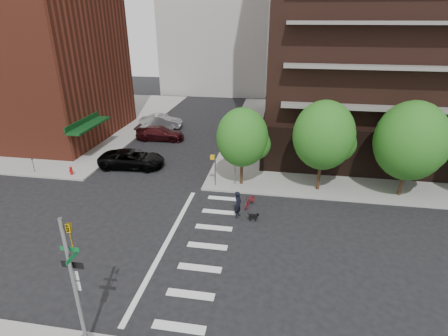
{
  "coord_description": "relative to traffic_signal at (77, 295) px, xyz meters",
  "views": [
    {
      "loc": [
        6.82,
        -16.78,
        12.56
      ],
      "look_at": [
        3.0,
        6.0,
        2.5
      ],
      "focal_mm": 28.0,
      "sensor_mm": 36.0,
      "label": 1
    }
  ],
  "objects": [
    {
      "name": "pedestrian_signal",
      "position": [
        2.79,
        15.42,
        -0.84
      ],
      "size": [
        2.18,
        0.67,
        2.6
      ],
      "color": "slate",
      "rests_on": "sidewalk_ne"
    },
    {
      "name": "parked_car_black",
      "position": [
        -5.67,
        17.99,
        -1.9
      ],
      "size": [
        3.07,
        5.93,
        1.6
      ],
      "primitive_type": "imported",
      "rotation": [
        0.0,
        0.0,
        1.65
      ],
      "color": "black",
      "rests_on": "ground"
    },
    {
      "name": "tree_a",
      "position": [
        4.47,
        15.99,
        1.35
      ],
      "size": [
        4.0,
        4.0,
        5.9
      ],
      "color": "#301E11",
      "rests_on": "sidewalk_ne"
    },
    {
      "name": "parked_car_maroon",
      "position": [
        -5.71,
        25.72,
        -1.93
      ],
      "size": [
        2.44,
        5.39,
        1.53
      ],
      "primitive_type": "imported",
      "rotation": [
        0.0,
        0.0,
        1.63
      ],
      "color": "#380F12",
      "rests_on": "ground"
    },
    {
      "name": "dog_walker",
      "position": [
        4.82,
        11.12,
        -1.75
      ],
      "size": [
        0.78,
        0.62,
        1.89
      ],
      "primitive_type": "imported",
      "rotation": [
        0.0,
        0.0,
        1.31
      ],
      "color": "black",
      "rests_on": "ground"
    },
    {
      "name": "crosswalk",
      "position": [
        2.68,
        7.49,
        -2.69
      ],
      "size": [
        3.85,
        13.0,
        0.01
      ],
      "color": "silver",
      "rests_on": "ground"
    },
    {
      "name": "midrise_nw",
      "position": [
        -21.53,
        25.49,
        7.45
      ],
      "size": [
        21.4,
        15.5,
        20.0
      ],
      "color": "maroon",
      "rests_on": "sidewalk_nw"
    },
    {
      "name": "sidewalk_nw",
      "position": [
        -24.03,
        30.99,
        -2.62
      ],
      "size": [
        31.0,
        33.0,
        0.15
      ],
      "primitive_type": "cube",
      "color": "gray",
      "rests_on": "ground"
    },
    {
      "name": "tree_c",
      "position": [
        16.47,
        15.99,
        1.75
      ],
      "size": [
        5.0,
        5.0,
        6.8
      ],
      "color": "#301E11",
      "rests_on": "sidewalk_ne"
    },
    {
      "name": "scooter",
      "position": [
        5.5,
        12.67,
        -2.25
      ],
      "size": [
        1.06,
        1.79,
        0.89
      ],
      "primitive_type": "imported",
      "rotation": [
        0.0,
        0.0,
        -0.3
      ],
      "color": "maroon",
      "rests_on": "ground"
    },
    {
      "name": "dog",
      "position": [
        5.93,
        10.75,
        -2.34
      ],
      "size": [
        0.68,
        0.21,
        0.57
      ],
      "rotation": [
        0.0,
        0.0,
        0.04
      ],
      "color": "black",
      "rests_on": "ground"
    },
    {
      "name": "fire_hydrant",
      "position": [
        -10.03,
        15.29,
        -2.15
      ],
      "size": [
        0.24,
        0.24,
        0.73
      ],
      "color": "#A50C0C",
      "rests_on": "sidewalk_nw"
    },
    {
      "name": "parking_meter",
      "position": [
        -13.53,
        15.29,
        -1.74
      ],
      "size": [
        0.1,
        0.08,
        1.32
      ],
      "color": "black",
      "rests_on": "sidewalk_nw"
    },
    {
      "name": "tree_b",
      "position": [
        10.47,
        15.99,
        1.85
      ],
      "size": [
        4.5,
        4.5,
        6.65
      ],
      "color": "#301E11",
      "rests_on": "sidewalk_ne"
    },
    {
      "name": "parked_car_silver",
      "position": [
        -7.08,
        30.09,
        -1.87
      ],
      "size": [
        2.13,
        5.16,
        1.66
      ],
      "primitive_type": "imported",
      "rotation": [
        0.0,
        0.0,
        1.65
      ],
      "color": "#A6A8AD",
      "rests_on": "ground"
    },
    {
      "name": "sidewalk_ne",
      "position": [
        20.97,
        30.99,
        -2.62
      ],
      "size": [
        39.0,
        33.0,
        0.15
      ],
      "primitive_type": "cube",
      "color": "gray",
      "rests_on": "ground"
    },
    {
      "name": "ground",
      "position": [
        0.47,
        7.49,
        -2.7
      ],
      "size": [
        120.0,
        120.0,
        0.0
      ],
      "primitive_type": "plane",
      "color": "black",
      "rests_on": "ground"
    },
    {
      "name": "traffic_signal",
      "position": [
        0.0,
        0.0,
        0.0
      ],
      "size": [
        0.9,
        0.75,
        6.0
      ],
      "color": "slate",
      "rests_on": "sidewalk_s"
    }
  ]
}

